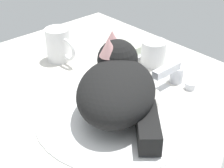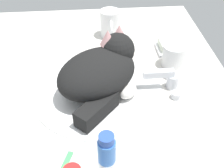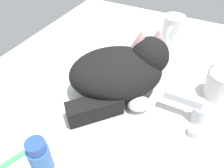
{
  "view_description": "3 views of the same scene",
  "coord_description": "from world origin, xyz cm",
  "px_view_note": "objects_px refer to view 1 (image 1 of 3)",
  "views": [
    {
      "loc": [
        46.4,
        -43.47,
        48.22
      ],
      "look_at": [
        -2.96,
        1.39,
        6.58
      ],
      "focal_mm": 54.48,
      "sensor_mm": 36.0,
      "label": 1
    },
    {
      "loc": [
        62.71,
        -1.2,
        54.97
      ],
      "look_at": [
        2.87,
        3.96,
        4.82
      ],
      "focal_mm": 45.56,
      "sensor_mm": 36.0,
      "label": 2
    },
    {
      "loc": [
        40.9,
        19.53,
        43.12
      ],
      "look_at": [
        2.87,
        0.3,
        5.13
      ],
      "focal_mm": 36.34,
      "sensor_mm": 36.0,
      "label": 3
    }
  ],
  "objects_px": {
    "cat": "(118,86)",
    "rinse_cup": "(153,53)",
    "coffee_mug": "(59,45)",
    "faucet": "(174,74)",
    "soap_bar": "(132,47)"
  },
  "relations": [
    {
      "from": "rinse_cup",
      "to": "soap_bar",
      "type": "relative_size",
      "value": 1.1
    },
    {
      "from": "cat",
      "to": "faucet",
      "type": "bearing_deg",
      "value": 87.48
    },
    {
      "from": "faucet",
      "to": "rinse_cup",
      "type": "relative_size",
      "value": 1.67
    },
    {
      "from": "coffee_mug",
      "to": "soap_bar",
      "type": "height_order",
      "value": "coffee_mug"
    },
    {
      "from": "faucet",
      "to": "coffee_mug",
      "type": "bearing_deg",
      "value": -155.3
    },
    {
      "from": "coffee_mug",
      "to": "rinse_cup",
      "type": "bearing_deg",
      "value": 42.47
    },
    {
      "from": "rinse_cup",
      "to": "coffee_mug",
      "type": "bearing_deg",
      "value": -137.53
    },
    {
      "from": "cat",
      "to": "rinse_cup",
      "type": "relative_size",
      "value": 4.25
    },
    {
      "from": "cat",
      "to": "rinse_cup",
      "type": "height_order",
      "value": "cat"
    },
    {
      "from": "faucet",
      "to": "soap_bar",
      "type": "xyz_separation_m",
      "value": [
        -0.19,
        0.04,
        -0.0
      ]
    },
    {
      "from": "coffee_mug",
      "to": "rinse_cup",
      "type": "distance_m",
      "value": 0.28
    },
    {
      "from": "cat",
      "to": "soap_bar",
      "type": "relative_size",
      "value": 4.67
    },
    {
      "from": "cat",
      "to": "coffee_mug",
      "type": "distance_m",
      "value": 0.31
    },
    {
      "from": "rinse_cup",
      "to": "cat",
      "type": "bearing_deg",
      "value": -66.82
    },
    {
      "from": "faucet",
      "to": "coffee_mug",
      "type": "xyz_separation_m",
      "value": [
        -0.32,
        -0.15,
        0.02
      ]
    }
  ]
}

